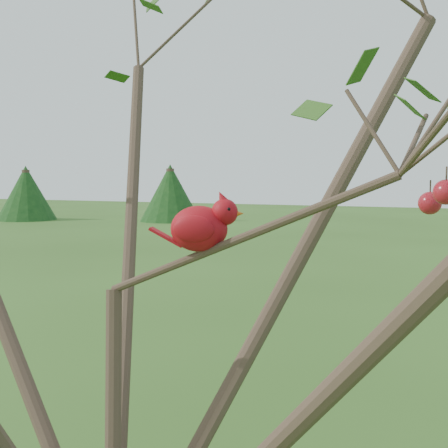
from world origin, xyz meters
name	(u,v)px	position (x,y,z in m)	size (l,w,h in m)	color
crabapple_tree	(108,216)	(0.03, -0.02, 2.12)	(2.35, 2.05, 2.95)	#3A2B1F
cardinal	(202,226)	(0.17, 0.08, 2.10)	(0.19, 0.12, 0.13)	#9E0D12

